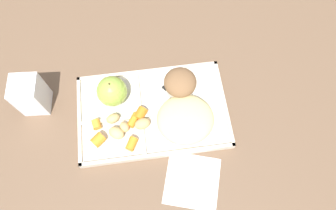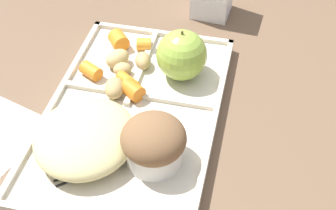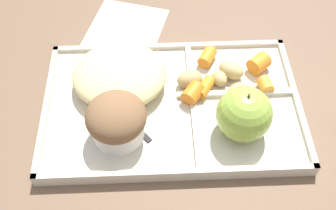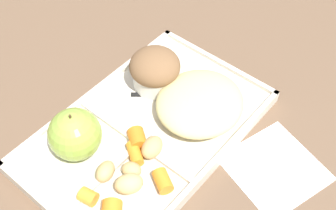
{
  "view_description": "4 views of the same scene",
  "coord_description": "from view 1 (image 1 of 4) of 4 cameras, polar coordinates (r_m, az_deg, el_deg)",
  "views": [
    {
      "loc": [
        0.0,
        -0.3,
        0.75
      ],
      "look_at": [
        0.04,
        -0.01,
        0.06
      ],
      "focal_mm": 32.94,
      "sensor_mm": 36.0,
      "label": 1
    },
    {
      "loc": [
        0.45,
        0.15,
        0.5
      ],
      "look_at": [
        -0.0,
        0.05,
        0.04
      ],
      "focal_mm": 50.74,
      "sensor_mm": 36.0,
      "label": 2
    },
    {
      "loc": [
        0.02,
        0.36,
        0.5
      ],
      "look_at": [
        0.01,
        0.04,
        0.06
      ],
      "focal_mm": 42.94,
      "sensor_mm": 36.0,
      "label": 3
    },
    {
      "loc": [
        -0.29,
        -0.29,
        0.56
      ],
      "look_at": [
        0.03,
        -0.02,
        0.06
      ],
      "focal_mm": 47.05,
      "sensor_mm": 36.0,
      "label": 4
    }
  ],
  "objects": [
    {
      "name": "lunch_tray",
      "position": [
        0.8,
        -2.9,
        -1.33
      ],
      "size": [
        0.38,
        0.24,
        0.02
      ],
      "color": "beige",
      "rests_on": "ground"
    },
    {
      "name": "meatball_side",
      "position": [
        0.77,
        3.48,
        -3.25
      ],
      "size": [
        0.03,
        0.03,
        0.03
      ],
      "primitive_type": "sphere",
      "color": "brown",
      "rests_on": "lunch_tray"
    },
    {
      "name": "egg_noodle_pile",
      "position": [
        0.76,
        3.23,
        -2.63
      ],
      "size": [
        0.14,
        0.13,
        0.04
      ],
      "primitive_type": "ellipsoid",
      "color": "#D6C684",
      "rests_on": "lunch_tray"
    },
    {
      "name": "ground",
      "position": [
        0.81,
        -2.81,
        -1.53
      ],
      "size": [
        6.0,
        6.0,
        0.0
      ],
      "primitive_type": "plane",
      "color": "brown"
    },
    {
      "name": "carrot_slice_back",
      "position": [
        0.77,
        -12.79,
        -6.29
      ],
      "size": [
        0.04,
        0.04,
        0.03
      ],
      "primitive_type": "cylinder",
      "rotation": [
        0.0,
        1.57,
        3.83
      ],
      "color": "orange",
      "rests_on": "lunch_tray"
    },
    {
      "name": "green_apple",
      "position": [
        0.78,
        -10.31,
        2.51
      ],
      "size": [
        0.08,
        0.08,
        0.08
      ],
      "color": "#93B742",
      "rests_on": "lunch_tray"
    },
    {
      "name": "potato_chunk_corner",
      "position": [
        0.77,
        -4.74,
        -3.45
      ],
      "size": [
        0.05,
        0.04,
        0.03
      ],
      "primitive_type": "ellipsoid",
      "rotation": [
        0.0,
        0.0,
        0.24
      ],
      "color": "tan",
      "rests_on": "lunch_tray"
    },
    {
      "name": "carrot_slice_center",
      "position": [
        0.78,
        -5.1,
        -1.61
      ],
      "size": [
        0.04,
        0.04,
        0.03
      ],
      "primitive_type": "cylinder",
      "rotation": [
        0.0,
        1.57,
        4.1
      ],
      "color": "orange",
      "rests_on": "lunch_tray"
    },
    {
      "name": "meatball_back",
      "position": [
        0.77,
        3.98,
        -1.46
      ],
      "size": [
        0.04,
        0.04,
        0.04
      ],
      "primitive_type": "sphere",
      "color": "brown",
      "rests_on": "lunch_tray"
    },
    {
      "name": "paper_napkin",
      "position": [
        0.76,
        4.49,
        -13.81
      ],
      "size": [
        0.16,
        0.16,
        0.0
      ],
      "primitive_type": "cube",
      "rotation": [
        0.0,
        0.0,
        -0.3
      ],
      "color": "white",
      "rests_on": "ground"
    },
    {
      "name": "potato_chunk_wedge",
      "position": [
        0.78,
        -10.12,
        -2.48
      ],
      "size": [
        0.04,
        0.03,
        0.02
      ],
      "primitive_type": "ellipsoid",
      "rotation": [
        0.0,
        0.0,
        5.02
      ],
      "color": "tan",
      "rests_on": "lunch_tray"
    },
    {
      "name": "bran_muffin",
      "position": [
        0.79,
        2.24,
        3.92
      ],
      "size": [
        0.08,
        0.08,
        0.07
      ],
      "color": "silver",
      "rests_on": "lunch_tray"
    },
    {
      "name": "carrot_slice_small",
      "position": [
        0.78,
        -6.44,
        -2.8
      ],
      "size": [
        0.04,
        0.04,
        0.02
      ],
      "primitive_type": "cylinder",
      "rotation": [
        0.0,
        1.57,
        1.0
      ],
      "color": "orange",
      "rests_on": "lunch_tray"
    },
    {
      "name": "potato_chunk_browned",
      "position": [
        0.77,
        -8.08,
        -4.03
      ],
      "size": [
        0.03,
        0.03,
        0.02
      ],
      "primitive_type": "ellipsoid",
      "rotation": [
        0.0,
        0.0,
        1.92
      ],
      "color": "tan",
      "rests_on": "lunch_tray"
    },
    {
      "name": "potato_chunk_golden",
      "position": [
        0.77,
        -9.51,
        -5.11
      ],
      "size": [
        0.05,
        0.05,
        0.03
      ],
      "primitive_type": "ellipsoid",
      "rotation": [
        0.0,
        0.0,
        2.53
      ],
      "color": "tan",
      "rests_on": "lunch_tray"
    },
    {
      "name": "carrot_slice_near_corner",
      "position": [
        0.79,
        -13.09,
        -3.51
      ],
      "size": [
        0.02,
        0.03,
        0.02
      ],
      "primitive_type": "cylinder",
      "rotation": [
        0.0,
        1.57,
        4.92
      ],
      "color": "orange",
      "rests_on": "lunch_tray"
    },
    {
      "name": "meatball_center",
      "position": [
        0.77,
        2.44,
        -2.77
      ],
      "size": [
        0.03,
        0.03,
        0.03
      ],
      "primitive_type": "sphere",
      "color": "brown",
      "rests_on": "lunch_tray"
    },
    {
      "name": "milk_carton",
      "position": [
        0.84,
        -24.07,
        1.7
      ],
      "size": [
        0.07,
        0.07,
        0.11
      ],
      "primitive_type": "cube",
      "rotation": [
        0.0,
        0.0,
        -0.08
      ],
      "color": "white",
      "rests_on": "ground"
    },
    {
      "name": "plastic_fork",
      "position": [
        0.79,
        4.06,
        -0.86
      ],
      "size": [
        0.12,
        0.14,
        0.0
      ],
      "color": "black",
      "rests_on": "lunch_tray"
    },
    {
      "name": "carrot_slice_diagonal",
      "position": [
        0.76,
        -6.74,
        -7.14
      ],
      "size": [
        0.03,
        0.04,
        0.02
      ],
      "primitive_type": "cylinder",
      "rotation": [
        0.0,
        1.57,
        4.21
      ],
      "color": "orange",
      "rests_on": "lunch_tray"
    }
  ]
}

